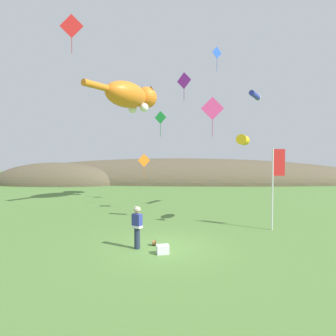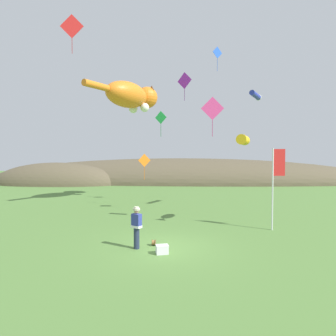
% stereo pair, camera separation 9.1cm
% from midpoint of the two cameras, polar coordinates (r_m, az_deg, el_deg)
% --- Properties ---
extents(ground_plane, '(120.00, 120.00, 0.00)m').
position_cam_midpoint_polar(ground_plane, '(13.25, -1.24, -14.83)').
color(ground_plane, '#517A38').
extents(distant_hill_ridge, '(58.68, 14.23, 7.01)m').
position_cam_midpoint_polar(distant_hill_ridge, '(43.66, -0.94, -2.75)').
color(distant_hill_ridge, brown).
rests_on(distant_hill_ridge, ground).
extents(festival_attendant, '(0.49, 0.44, 1.77)m').
position_cam_midpoint_polar(festival_attendant, '(12.86, -6.12, -10.98)').
color(festival_attendant, '#232D47').
rests_on(festival_attendant, ground).
extents(kite_spool, '(0.15, 0.26, 0.26)m').
position_cam_midpoint_polar(kite_spool, '(13.45, -2.84, -13.99)').
color(kite_spool, olive).
rests_on(kite_spool, ground).
extents(picnic_cooler, '(0.56, 0.44, 0.36)m').
position_cam_midpoint_polar(picnic_cooler, '(12.36, -1.22, -15.24)').
color(picnic_cooler, white).
rests_on(picnic_cooler, ground).
extents(festival_banner_pole, '(0.66, 0.08, 4.31)m').
position_cam_midpoint_polar(festival_banner_pole, '(16.64, 19.67, -1.52)').
color(festival_banner_pole, silver).
rests_on(festival_banner_pole, ground).
extents(kite_giant_cat, '(4.76, 7.37, 2.49)m').
position_cam_midpoint_polar(kite_giant_cat, '(25.97, -7.17, 13.45)').
color(kite_giant_cat, orange).
extents(kite_fish_windsock, '(1.17, 2.11, 0.63)m').
position_cam_midpoint_polar(kite_fish_windsock, '(17.00, 14.09, 5.17)').
color(kite_fish_windsock, gold).
extents(kite_tube_streamer, '(1.21, 1.95, 0.44)m').
position_cam_midpoint_polar(kite_tube_streamer, '(22.14, 16.11, 13.16)').
color(kite_tube_streamer, '#2633A5').
extents(kite_diamond_green, '(0.86, 0.38, 1.83)m').
position_cam_midpoint_polar(kite_diamond_green, '(21.61, -1.57, 9.53)').
color(kite_diamond_green, green).
extents(kite_diamond_blue, '(0.72, 0.49, 1.76)m').
position_cam_midpoint_polar(kite_diamond_blue, '(23.45, 9.19, 20.81)').
color(kite_diamond_blue, blue).
extents(kite_diamond_violet, '(1.09, 0.71, 2.19)m').
position_cam_midpoint_polar(kite_diamond_violet, '(23.96, 2.96, 16.24)').
color(kite_diamond_violet, purple).
extents(kite_diamond_red, '(1.42, 0.15, 2.32)m').
position_cam_midpoint_polar(kite_diamond_red, '(20.57, -18.04, 24.29)').
color(kite_diamond_red, red).
extents(kite_diamond_pink, '(1.27, 0.06, 2.17)m').
position_cam_midpoint_polar(kite_diamond_pink, '(16.87, 8.31, 11.11)').
color(kite_diamond_pink, '#E53F8C').
extents(kite_diamond_orange, '(0.80, 0.53, 1.85)m').
position_cam_midpoint_polar(kite_diamond_orange, '(21.29, -4.71, 1.39)').
color(kite_diamond_orange, orange).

